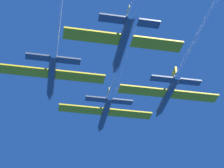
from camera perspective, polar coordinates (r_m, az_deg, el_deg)
name	(u,v)px	position (r m, az deg, el deg)	size (l,w,h in m)	color
jet_lead	(116,77)	(67.78, 0.65, 1.00)	(18.15, 47.87, 3.01)	#4C5660
jet_left_wing	(56,28)	(59.44, -8.03, 7.96)	(18.15, 47.63, 3.01)	#4C5660
jet_right_wing	(188,56)	(63.70, 10.90, 3.91)	(18.15, 45.78, 3.01)	#4C5660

